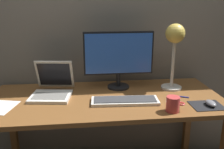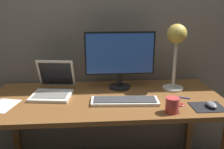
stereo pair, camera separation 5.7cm
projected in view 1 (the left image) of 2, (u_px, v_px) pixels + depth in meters
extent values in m
cube|color=gray|center=(101.00, 11.00, 1.93)|extent=(4.80, 0.06, 2.60)
cube|color=brown|center=(107.00, 99.00, 1.71)|extent=(1.60, 0.70, 0.03)
cube|color=brown|center=(14.00, 131.00, 2.02)|extent=(0.05, 0.05, 0.71)
cube|color=brown|center=(187.00, 122.00, 2.18)|extent=(0.05, 0.05, 0.71)
cylinder|color=black|center=(118.00, 87.00, 1.90)|extent=(0.17, 0.17, 0.01)
cylinder|color=black|center=(118.00, 80.00, 1.88)|extent=(0.03, 0.03, 0.10)
cube|color=black|center=(119.00, 53.00, 1.82)|extent=(0.52, 0.03, 0.32)
cube|color=blue|center=(119.00, 54.00, 1.80)|extent=(0.49, 0.00, 0.29)
cube|color=silver|center=(125.00, 101.00, 1.62)|extent=(0.45, 0.17, 0.02)
cube|color=#38383A|center=(125.00, 99.00, 1.62)|extent=(0.41, 0.14, 0.01)
cube|color=silver|center=(51.00, 96.00, 1.70)|extent=(0.30, 0.26, 0.02)
cube|color=slate|center=(50.00, 96.00, 1.68)|extent=(0.24, 0.15, 0.00)
cube|color=silver|center=(55.00, 74.00, 1.81)|extent=(0.28, 0.12, 0.22)
cube|color=black|center=(55.00, 74.00, 1.81)|extent=(0.24, 0.10, 0.18)
cylinder|color=beige|center=(171.00, 87.00, 1.88)|extent=(0.15, 0.15, 0.01)
cylinder|color=silver|center=(173.00, 63.00, 1.83)|extent=(0.02, 0.02, 0.37)
sphere|color=gold|center=(175.00, 33.00, 1.76)|extent=(0.14, 0.14, 0.14)
sphere|color=#FFEAB2|center=(175.00, 39.00, 1.76)|extent=(0.05, 0.05, 0.05)
cube|color=black|center=(207.00, 106.00, 1.57)|extent=(0.20, 0.16, 0.00)
ellipsoid|color=slate|center=(211.00, 103.00, 1.57)|extent=(0.06, 0.10, 0.03)
cylinder|color=#CC3F3F|center=(173.00, 104.00, 1.49)|extent=(0.08, 0.08, 0.09)
torus|color=#CC3F3F|center=(181.00, 104.00, 1.49)|extent=(0.05, 0.05, 0.01)
cube|color=white|center=(2.00, 107.00, 1.55)|extent=(0.19, 0.24, 0.00)
cylinder|color=#2633A5|center=(178.00, 96.00, 1.72)|extent=(0.13, 0.07, 0.01)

